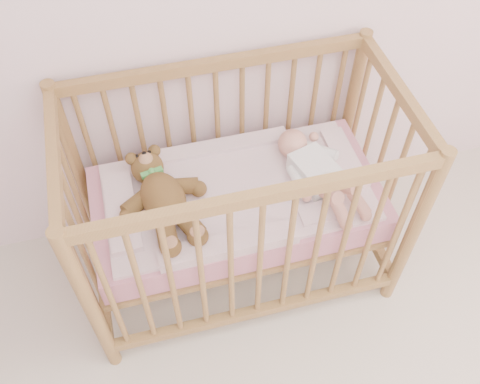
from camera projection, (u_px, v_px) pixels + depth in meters
name	position (u px, v px, depth m)	size (l,w,h in m)	color
crib	(237.00, 201.00, 2.29)	(1.36, 0.76, 1.00)	#9F7C43
mattress	(237.00, 203.00, 2.31)	(1.22, 0.62, 0.13)	pink
blanket	(237.00, 192.00, 2.25)	(1.10, 0.58, 0.06)	#CE8E9B
baby	(316.00, 169.00, 2.23)	(0.28, 0.57, 0.14)	white
teddy_bear	(163.00, 198.00, 2.12)	(0.38, 0.54, 0.15)	brown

